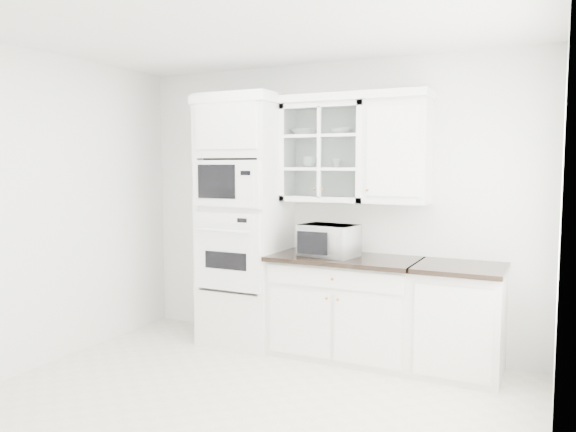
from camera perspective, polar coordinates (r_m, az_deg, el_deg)
The scene contains 13 objects.
ground at distance 4.19m, azimuth -5.37°, elevation -19.22°, with size 4.00×3.50×0.01m, color beige.
room_shell at distance 4.19m, azimuth -2.50°, elevation 5.80°, with size 4.00×3.50×2.70m.
oven_column at distance 5.44m, azimuth -4.46°, elevation -0.47°, with size 0.76×0.68×2.40m.
base_cabinet_run at distance 5.16m, azimuth 5.81°, elevation -9.10°, with size 1.32×0.67×0.92m.
extra_base_cabinet at distance 4.92m, azimuth 16.98°, elevation -10.02°, with size 0.72×0.67×0.92m.
upper_cabinet_glass at distance 5.22m, azimuth 3.88°, elevation 6.44°, with size 0.80×0.33×0.90m.
upper_cabinet_solid at distance 5.01m, azimuth 11.10°, elevation 6.41°, with size 0.55×0.33×0.90m, color white.
crown_molding at distance 5.27m, azimuth 2.73°, elevation 11.72°, with size 2.14×0.38×0.07m, color white.
countertop_microwave at distance 5.06m, azimuth 4.24°, elevation -2.46°, with size 0.49×0.41×0.28m, color white.
bowl_a at distance 5.31m, azimuth 1.78°, elevation 8.49°, with size 0.25×0.25×0.06m, color white.
bowl_b at distance 5.18m, azimuth 5.38°, elevation 8.55°, with size 0.19×0.19×0.06m, color white.
cup_a at distance 5.29m, azimuth 2.18°, elevation 5.48°, with size 0.13×0.13×0.10m, color white.
cup_b at distance 5.20m, azimuth 4.90°, elevation 5.35°, with size 0.09×0.09×0.08m, color white.
Camera 1 is at (2.00, -3.25, 1.73)m, focal length 35.00 mm.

